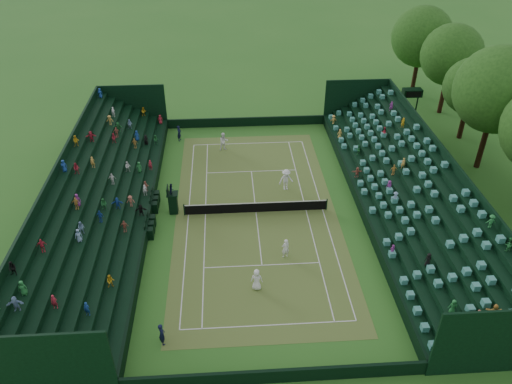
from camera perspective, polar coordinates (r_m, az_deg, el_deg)
ground at (r=40.69m, az=0.00°, el=-2.34°), size 160.00×160.00×0.00m
court_surface at (r=40.68m, az=0.00°, el=-2.34°), size 12.97×26.77×0.01m
perimeter_wall_north at (r=54.10m, az=-1.13°, el=8.03°), size 17.17×0.20×1.00m
perimeter_wall_south at (r=29.01m, az=2.22°, el=-20.27°), size 17.17×0.20×1.00m
perimeter_wall_east at (r=41.72m, az=11.71°, el=-1.28°), size 0.20×31.77×1.00m
perimeter_wall_west at (r=40.83m, az=-11.98°, el=-2.19°), size 0.20×31.77×1.00m
north_grandstand at (r=42.42m, az=17.33°, el=0.12°), size 6.60×32.00×4.90m
south_grandstand at (r=41.10m, az=-17.91°, el=-1.18°), size 6.60×32.00×4.90m
tennis_net at (r=40.38m, az=0.00°, el=-1.74°), size 11.67×0.10×1.06m
scoreboard_tower at (r=56.68m, az=17.39°, el=10.65°), size 2.00×1.00×3.70m
tree_row at (r=51.28m, az=24.39°, el=11.28°), size 8.36×36.19×11.41m
umpire_chair at (r=40.56m, az=-9.50°, el=-0.95°), size 0.88×0.88×2.77m
courtside_chairs at (r=40.56m, az=-11.70°, el=-2.44°), size 0.60×5.56×1.29m
player_near_west at (r=33.50m, az=0.08°, el=-9.97°), size 0.87×0.65×1.63m
player_near_east at (r=35.96m, az=3.39°, el=-6.43°), size 0.68×0.56×1.60m
player_far_west at (r=49.27m, az=-3.70°, el=5.79°), size 1.08×0.95×1.85m
player_far_east at (r=43.06m, az=3.45°, el=1.42°), size 1.41×1.02×1.96m
line_judge_north at (r=51.58m, az=-8.77°, el=6.66°), size 0.52×0.67×1.63m
line_judge_south at (r=30.90m, az=-10.71°, el=-15.66°), size 0.58×0.68×1.58m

